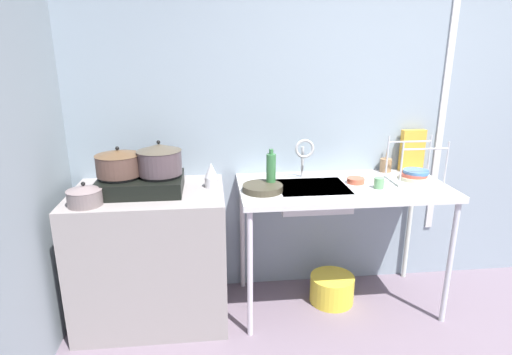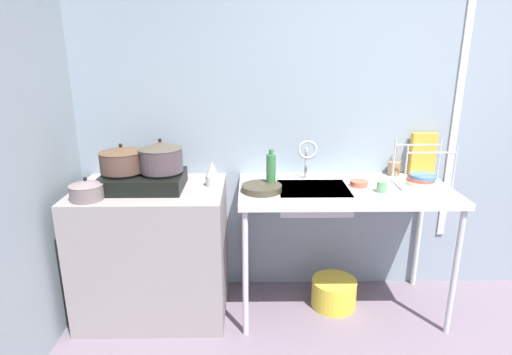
# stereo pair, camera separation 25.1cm
# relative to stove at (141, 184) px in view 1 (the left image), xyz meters

# --- Properties ---
(wall_back) EXTENTS (5.53, 0.10, 2.73)m
(wall_back) POSITION_rel_stove_xyz_m (1.84, 0.38, 0.41)
(wall_back) COLOR #8B9BA8
(wall_back) RESTS_ON ground
(wall_metal_strip) EXTENTS (0.05, 0.01, 2.18)m
(wall_metal_strip) POSITION_rel_stove_xyz_m (2.14, 0.33, 0.55)
(wall_metal_strip) COLOR silver
(counter_concrete) EXTENTS (0.96, 0.67, 0.90)m
(counter_concrete) POSITION_rel_stove_xyz_m (0.03, 0.00, -0.50)
(counter_concrete) COLOR gray
(counter_concrete) RESTS_ON ground
(counter_sink) EXTENTS (1.38, 0.67, 0.90)m
(counter_sink) POSITION_rel_stove_xyz_m (1.31, -0.00, -0.12)
(counter_sink) COLOR silver
(counter_sink) RESTS_ON ground
(stove) EXTENTS (0.52, 0.38, 0.12)m
(stove) POSITION_rel_stove_xyz_m (0.00, 0.00, 0.00)
(stove) COLOR black
(stove) RESTS_ON counter_concrete
(pot_on_left_burner) EXTENTS (0.28, 0.28, 0.18)m
(pot_on_left_burner) POSITION_rel_stove_xyz_m (-0.12, -0.00, 0.14)
(pot_on_left_burner) COLOR brown
(pot_on_left_burner) RESTS_ON stove
(pot_on_right_burner) EXTENTS (0.28, 0.28, 0.21)m
(pot_on_right_burner) POSITION_rel_stove_xyz_m (0.12, -0.00, 0.16)
(pot_on_right_burner) COLOR #4A3C41
(pot_on_right_burner) RESTS_ON stove
(pot_beside_stove) EXTENTS (0.20, 0.20, 0.14)m
(pot_beside_stove) POSITION_rel_stove_xyz_m (-0.29, -0.21, 0.01)
(pot_beside_stove) COLOR slate
(pot_beside_stove) RESTS_ON counter_concrete
(percolator) EXTENTS (0.09, 0.09, 0.16)m
(percolator) POSITION_rel_stove_xyz_m (0.44, 0.05, 0.03)
(percolator) COLOR silver
(percolator) RESTS_ON counter_concrete
(sink_basin) EXTENTS (0.45, 0.37, 0.13)m
(sink_basin) POSITION_rel_stove_xyz_m (1.10, -0.01, -0.12)
(sink_basin) COLOR silver
(sink_basin) RESTS_ON counter_sink
(faucet) EXTENTS (0.13, 0.08, 0.28)m
(faucet) POSITION_rel_stove_xyz_m (1.08, 0.16, 0.14)
(faucet) COLOR silver
(faucet) RESTS_ON counter_sink
(frying_pan) EXTENTS (0.26, 0.26, 0.04)m
(frying_pan) POSITION_rel_stove_xyz_m (0.76, -0.07, -0.03)
(frying_pan) COLOR #3E392A
(frying_pan) RESTS_ON counter_sink
(dish_rack) EXTENTS (0.33, 0.24, 0.29)m
(dish_rack) POSITION_rel_stove_xyz_m (1.82, 0.03, -0.01)
(dish_rack) COLOR #B8B8BF
(dish_rack) RESTS_ON counter_sink
(cup_by_rack) EXTENTS (0.07, 0.07, 0.07)m
(cup_by_rack) POSITION_rel_stove_xyz_m (1.52, -0.10, -0.02)
(cup_by_rack) COLOR #639C66
(cup_by_rack) RESTS_ON counter_sink
(small_bowl_on_drainboard) EXTENTS (0.12, 0.12, 0.04)m
(small_bowl_on_drainboard) POSITION_rel_stove_xyz_m (1.41, 0.03, -0.04)
(small_bowl_on_drainboard) COLOR #C4583E
(small_bowl_on_drainboard) RESTS_ON counter_sink
(bottle_by_sink) EXTENTS (0.06, 0.06, 0.26)m
(bottle_by_sink) POSITION_rel_stove_xyz_m (0.82, -0.01, 0.06)
(bottle_by_sink) COLOR #35713E
(bottle_by_sink) RESTS_ON counter_sink
(cereal_box) EXTENTS (0.18, 0.06, 0.30)m
(cereal_box) POSITION_rel_stove_xyz_m (1.91, 0.29, 0.10)
(cereal_box) COLOR gold
(cereal_box) RESTS_ON counter_sink
(utensil_jar) EXTENTS (0.08, 0.08, 0.20)m
(utensil_jar) POSITION_rel_stove_xyz_m (1.72, 0.27, -0.00)
(utensil_jar) COLOR #96714D
(utensil_jar) RESTS_ON counter_sink
(bucket_on_floor) EXTENTS (0.32, 0.32, 0.20)m
(bucket_on_floor) POSITION_rel_stove_xyz_m (1.28, 0.02, -0.85)
(bucket_on_floor) COLOR yellow
(bucket_on_floor) RESTS_ON ground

